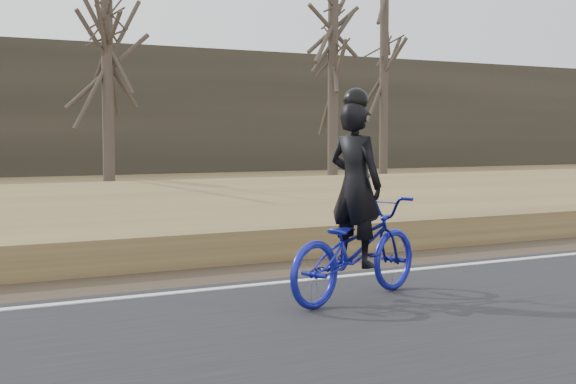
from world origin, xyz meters
name	(u,v)px	position (x,y,z in m)	size (l,w,h in m)	color
cyclist	(355,233)	(5.28, -0.99, 0.76)	(2.15, 1.34, 2.22)	#151991
bare_tree_center	(107,64)	(7.42, 16.06, 3.96)	(0.36, 0.36, 7.92)	#483E35
bare_tree_right	(333,89)	(14.70, 14.92, 3.33)	(0.36, 0.36, 6.66)	#483E35
bare_tree_far_right	(384,72)	(19.07, 18.23, 4.28)	(0.36, 0.36, 8.57)	#483E35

